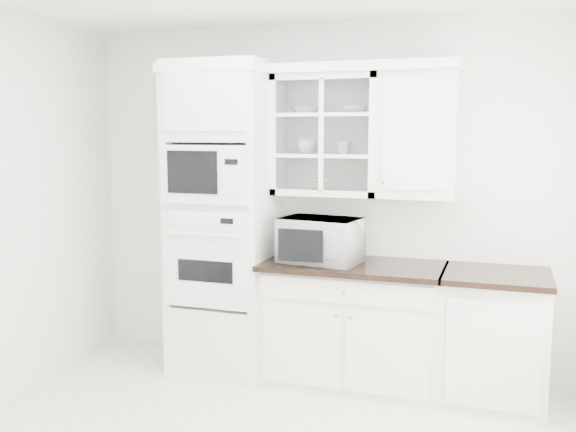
% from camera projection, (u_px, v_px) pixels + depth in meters
% --- Properties ---
extents(room_shell, '(4.00, 3.50, 2.70)m').
position_uv_depth(room_shell, '(270.00, 149.00, 3.74)').
color(room_shell, white).
rests_on(room_shell, ground).
extents(oven_column, '(0.76, 0.68, 2.40)m').
position_uv_depth(oven_column, '(224.00, 219.00, 4.98)').
color(oven_column, white).
rests_on(oven_column, ground).
extents(base_cabinet_run, '(1.32, 0.67, 0.92)m').
position_uv_depth(base_cabinet_run, '(353.00, 323.00, 4.78)').
color(base_cabinet_run, white).
rests_on(base_cabinet_run, ground).
extents(extra_base_cabinet, '(0.72, 0.67, 0.92)m').
position_uv_depth(extra_base_cabinet, '(494.00, 336.00, 4.46)').
color(extra_base_cabinet, white).
rests_on(extra_base_cabinet, ground).
extents(upper_cabinet_glass, '(0.80, 0.33, 0.90)m').
position_uv_depth(upper_cabinet_glass, '(327.00, 135.00, 4.80)').
color(upper_cabinet_glass, white).
rests_on(upper_cabinet_glass, room_shell).
extents(upper_cabinet_solid, '(0.55, 0.33, 0.90)m').
position_uv_depth(upper_cabinet_solid, '(418.00, 135.00, 4.59)').
color(upper_cabinet_solid, white).
rests_on(upper_cabinet_solid, room_shell).
extents(crown_molding, '(2.14, 0.38, 0.07)m').
position_uv_depth(crown_molding, '(313.00, 69.00, 4.75)').
color(crown_molding, white).
rests_on(crown_molding, room_shell).
extents(countertop_microwave, '(0.63, 0.55, 0.33)m').
position_uv_depth(countertop_microwave, '(321.00, 240.00, 4.73)').
color(countertop_microwave, white).
rests_on(countertop_microwave, base_cabinet_run).
extents(bowl_a, '(0.27, 0.27, 0.05)m').
position_uv_depth(bowl_a, '(306.00, 110.00, 4.84)').
color(bowl_a, white).
rests_on(bowl_a, upper_cabinet_glass).
extents(bowl_b, '(0.20, 0.20, 0.06)m').
position_uv_depth(bowl_b, '(354.00, 110.00, 4.72)').
color(bowl_b, white).
rests_on(bowl_b, upper_cabinet_glass).
extents(cup_a, '(0.17, 0.17, 0.11)m').
position_uv_depth(cup_a, '(306.00, 147.00, 4.86)').
color(cup_a, white).
rests_on(cup_a, upper_cabinet_glass).
extents(cup_b, '(0.11, 0.11, 0.10)m').
position_uv_depth(cup_b, '(343.00, 148.00, 4.78)').
color(cup_b, white).
rests_on(cup_b, upper_cabinet_glass).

